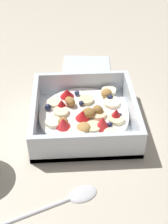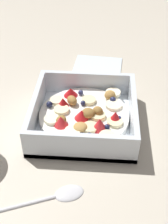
{
  "view_description": "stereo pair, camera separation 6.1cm",
  "coord_description": "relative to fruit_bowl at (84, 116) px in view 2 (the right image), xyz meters",
  "views": [
    {
      "loc": [
        -0.46,
        0.02,
        0.42
      ],
      "look_at": [
        0.01,
        -0.01,
        0.03
      ],
      "focal_mm": 49.77,
      "sensor_mm": 36.0,
      "label": 1
    },
    {
      "loc": [
        -0.46,
        -0.05,
        0.42
      ],
      "look_at": [
        0.01,
        -0.01,
        0.03
      ],
      "focal_mm": 49.77,
      "sensor_mm": 36.0,
      "label": 2
    }
  ],
  "objects": [
    {
      "name": "fruit_bowl",
      "position": [
        0.0,
        0.0,
        0.0
      ],
      "size": [
        0.2,
        0.2,
        0.06
      ],
      "color": "white",
      "rests_on": "ground"
    },
    {
      "name": "folded_napkin",
      "position": [
        0.21,
        -0.02,
        -0.02
      ],
      "size": [
        0.13,
        0.13,
        0.01
      ],
      "primitive_type": "cube",
      "rotation": [
        0.0,
        0.0,
        -0.08
      ],
      "color": "silver",
      "rests_on": "ground"
    },
    {
      "name": "ground_plane",
      "position": [
        -0.01,
        0.01,
        -0.02
      ],
      "size": [
        2.4,
        2.4,
        0.0
      ],
      "primitive_type": "plane",
      "color": "beige"
    },
    {
      "name": "spoon",
      "position": [
        -0.18,
        0.04,
        -0.02
      ],
      "size": [
        0.08,
        0.17,
        0.01
      ],
      "color": "silver",
      "rests_on": "ground"
    }
  ]
}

